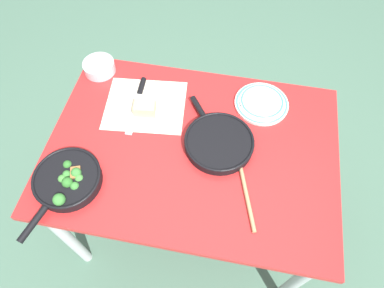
# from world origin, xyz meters

# --- Properties ---
(ground_plane) EXTENTS (14.00, 14.00, 0.00)m
(ground_plane) POSITION_xyz_m (0.00, 0.00, 0.00)
(ground_plane) COLOR #476B56
(dining_table_red) EXTENTS (1.16, 0.82, 0.76)m
(dining_table_red) POSITION_xyz_m (0.00, 0.00, 0.67)
(dining_table_red) COLOR red
(dining_table_red) RESTS_ON ground_plane
(skillet_broccoli) EXTENTS (0.25, 0.38, 0.07)m
(skillet_broccoli) POSITION_xyz_m (-0.42, -0.24, 0.79)
(skillet_broccoli) COLOR black
(skillet_broccoli) RESTS_ON dining_table_red
(skillet_eggs) EXTENTS (0.29, 0.35, 0.04)m
(skillet_eggs) POSITION_xyz_m (0.10, 0.03, 0.78)
(skillet_eggs) COLOR black
(skillet_eggs) RESTS_ON dining_table_red
(wooden_spoon) EXTENTS (0.14, 0.37, 0.02)m
(wooden_spoon) POSITION_xyz_m (0.21, -0.08, 0.77)
(wooden_spoon) COLOR tan
(wooden_spoon) RESTS_ON dining_table_red
(parchment_sheet) EXTENTS (0.37, 0.32, 0.00)m
(parchment_sheet) POSITION_xyz_m (-0.24, 0.17, 0.76)
(parchment_sheet) COLOR beige
(parchment_sheet) RESTS_ON dining_table_red
(grater_knife) EXTENTS (0.04, 0.30, 0.02)m
(grater_knife) POSITION_xyz_m (-0.28, 0.20, 0.77)
(grater_knife) COLOR silver
(grater_knife) RESTS_ON dining_table_red
(cheese_block) EXTENTS (0.10, 0.08, 0.05)m
(cheese_block) POSITION_xyz_m (-0.23, 0.13, 0.79)
(cheese_block) COLOR #EFD67A
(cheese_block) RESTS_ON dining_table_red
(dinner_plate_stack) EXTENTS (0.23, 0.23, 0.03)m
(dinner_plate_stack) POSITION_xyz_m (0.25, 0.27, 0.77)
(dinner_plate_stack) COLOR silver
(dinner_plate_stack) RESTS_ON dining_table_red
(prep_bowl_steel) EXTENTS (0.14, 0.14, 0.05)m
(prep_bowl_steel) POSITION_xyz_m (-0.50, 0.33, 0.79)
(prep_bowl_steel) COLOR #B7B7BC
(prep_bowl_steel) RESTS_ON dining_table_red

